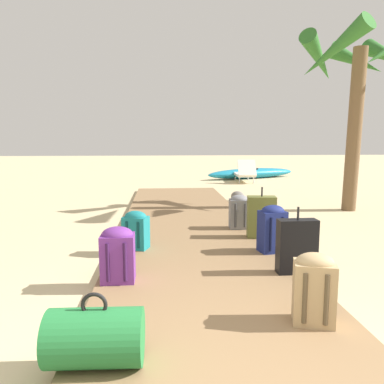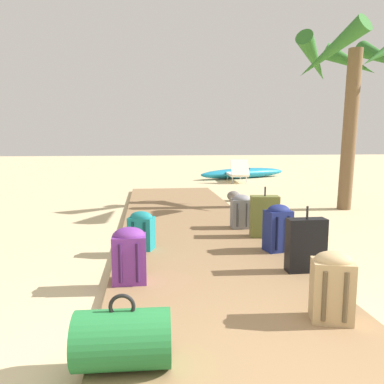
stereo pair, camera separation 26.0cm
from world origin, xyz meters
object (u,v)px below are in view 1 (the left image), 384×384
Objects in this scene: backpack_navy at (272,227)px; backpack_teal at (136,229)px; suitcase_black at (297,246)px; lounge_chair at (245,173)px; suitcase_olive at (261,217)px; kayak at (252,173)px; palm_tree_far_right at (357,72)px; duffel_bag_green at (95,337)px; backpack_tan at (314,287)px; backpack_purple at (118,253)px; backpack_grey at (239,211)px.

backpack_teal is at bearing 170.72° from backpack_navy.
suitcase_black is 9.30m from lounge_chair.
suitcase_olive reaches higher than backpack_teal.
backpack_teal reaches higher than kayak.
backpack_navy is at bearing 92.73° from suitcase_black.
duffel_bag_green is at bearing -129.66° from palm_tree_far_right.
lounge_chair reaches higher than backpack_tan.
lounge_chair is at bearing -113.66° from kayak.
backpack_purple is 0.15× the size of kayak.
backpack_grey is (-0.21, 0.58, -0.02)m from suitcase_olive.
duffel_bag_green is at bearing -140.65° from suitcase_black.
lounge_chair reaches higher than backpack_navy.
backpack_purple is (-1.87, -1.56, -0.01)m from suitcase_olive.
backpack_grey is 0.35× the size of lounge_chair.
suitcase_olive is 1.48m from suitcase_black.
kayak is (0.56, 1.29, -0.13)m from lounge_chair.
suitcase_olive is 0.20× the size of palm_tree_far_right.
suitcase_olive is at bearing -70.34° from backpack_grey.
suitcase_olive is 0.61m from backpack_grey.
backpack_grey is at bearing -103.33° from lounge_chair.
suitcase_black reaches higher than kayak.
kayak is at bearing 69.62° from backpack_purple.
lounge_chair is at bearing 72.65° from duffel_bag_green.
suitcase_black is 0.19× the size of kayak.
backpack_teal is at bearing 84.81° from backpack_purple.
backpack_grey is at bearing 109.66° from suitcase_olive.
backpack_purple is (-0.02, 1.42, 0.11)m from duffel_bag_green.
backpack_purple is 0.78× the size of suitcase_black.
backpack_navy is 0.16× the size of palm_tree_far_right.
palm_tree_far_right reaches higher than backpack_teal.
suitcase_olive is at bearing -137.82° from palm_tree_far_right.
backpack_navy reaches higher than kayak.
palm_tree_far_right reaches higher than backpack_tan.
backpack_grey is 8.71m from kayak.
suitcase_black is (1.86, 0.08, -0.00)m from backpack_purple.
backpack_teal is at bearing -147.19° from backpack_grey.
lounge_chair is (3.25, 8.14, -0.01)m from backpack_teal.
suitcase_olive is 3.52m from duffel_bag_green.
backpack_teal is 0.89× the size of backpack_tan.
kayak is at bearing 77.17° from suitcase_olive.
backpack_grey is (1.65, 3.56, 0.10)m from duffel_bag_green.
kayak is (2.25, 8.41, -0.17)m from backpack_grey.
suitcase_black is at bearing 2.62° from backpack_purple.
backpack_purple is 6.31m from palm_tree_far_right.
palm_tree_far_right is (2.55, 2.98, 2.44)m from backpack_navy.
suitcase_olive is at bearing 89.40° from suitcase_black.
backpack_grey is at bearing 65.15° from duffel_bag_green.
kayak is at bearing 71.95° from duffel_bag_green.
duffel_bag_green is (-0.08, -2.55, -0.08)m from backpack_teal.
backpack_grey reaches higher than kayak.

